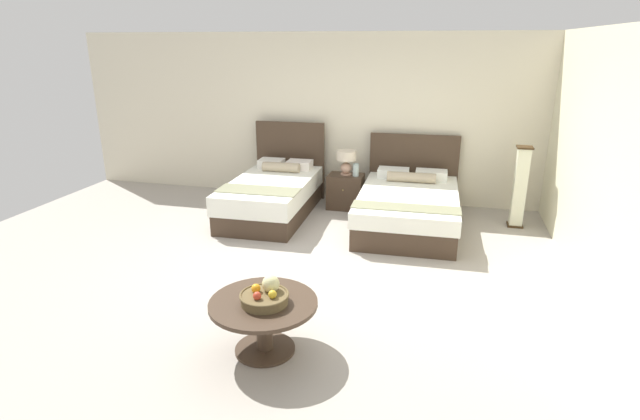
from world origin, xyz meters
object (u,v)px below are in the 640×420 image
at_px(coffee_table, 264,315).
at_px(floor_lamp_corner, 520,187).
at_px(table_lamp, 346,159).
at_px(vase, 356,170).
at_px(bed_near_corner, 408,206).
at_px(fruit_bowl, 265,295).
at_px(nightstand, 345,191).
at_px(bed_near_window, 273,194).

bearing_deg(coffee_table, floor_lamp_corner, 57.19).
xyz_separation_m(table_lamp, vase, (0.16, -0.06, -0.15)).
xyz_separation_m(bed_near_corner, coffee_table, (-0.93, -3.43, 0.05)).
bearing_deg(floor_lamp_corner, table_lamp, 174.76).
bearing_deg(fruit_bowl, vase, 89.52).
xyz_separation_m(nightstand, table_lamp, (-0.00, 0.02, 0.52)).
distance_m(nightstand, coffee_table, 3.99).
xyz_separation_m(bed_near_window, floor_lamp_corner, (3.55, 0.34, 0.26)).
relative_size(coffee_table, floor_lamp_corner, 0.78).
bearing_deg(coffee_table, table_lamp, 91.51).
xyz_separation_m(nightstand, coffee_table, (0.11, -3.99, 0.07)).
height_order(bed_near_window, table_lamp, bed_near_window).
xyz_separation_m(bed_near_window, bed_near_corner, (2.04, 0.00, -0.03)).
height_order(vase, floor_lamp_corner, floor_lamp_corner).
height_order(bed_near_corner, vase, bed_near_corner).
relative_size(nightstand, table_lamp, 1.44).
distance_m(bed_near_window, table_lamp, 1.26).
relative_size(bed_near_window, fruit_bowl, 5.22).
relative_size(bed_near_window, table_lamp, 5.62).
relative_size(table_lamp, coffee_table, 0.42).
xyz_separation_m(bed_near_window, vase, (1.18, 0.52, 0.32)).
distance_m(nightstand, floor_lamp_corner, 2.56).
relative_size(bed_near_corner, table_lamp, 5.86).
bearing_deg(table_lamp, floor_lamp_corner, -5.24).
bearing_deg(table_lamp, bed_near_window, -150.32).
bearing_deg(bed_near_window, fruit_bowl, -71.61).
bearing_deg(coffee_table, vase, 89.15).
relative_size(bed_near_window, coffee_table, 2.35).
distance_m(bed_near_corner, vase, 1.07).
bearing_deg(bed_near_window, nightstand, 28.82).
bearing_deg(bed_near_corner, coffee_table, -105.10).
relative_size(bed_near_corner, coffee_table, 2.46).
xyz_separation_m(bed_near_corner, nightstand, (-1.03, 0.56, -0.02)).
height_order(vase, coffee_table, vase).
relative_size(bed_near_corner, floor_lamp_corner, 1.92).
xyz_separation_m(bed_near_window, nightstand, (1.01, 0.56, -0.05)).
relative_size(vase, fruit_bowl, 0.48).
relative_size(bed_near_corner, fruit_bowl, 5.44).
distance_m(coffee_table, floor_lamp_corner, 4.49).
bearing_deg(nightstand, bed_near_corner, -28.34).
height_order(bed_near_window, fruit_bowl, bed_near_window).
distance_m(bed_near_window, fruit_bowl, 3.63).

